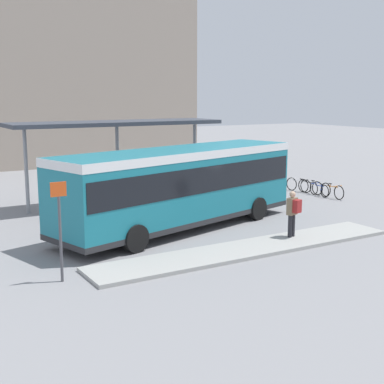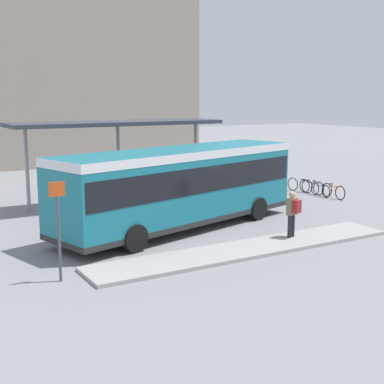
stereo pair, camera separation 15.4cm
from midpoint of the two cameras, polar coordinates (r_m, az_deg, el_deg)
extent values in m
plane|color=gray|center=(20.80, -1.47, -3.91)|extent=(120.00, 120.00, 0.00)
cube|color=#9E9E99|center=(17.97, 5.87, -6.04)|extent=(11.27, 1.80, 0.12)
cube|color=#197284|center=(20.45, -1.49, 0.77)|extent=(10.90, 5.22, 2.74)
cube|color=white|center=(20.29, -1.50, 4.18)|extent=(10.92, 5.24, 0.30)
cube|color=black|center=(20.40, -1.49, 1.69)|extent=(10.70, 5.19, 0.96)
cube|color=black|center=(24.36, 7.41, 2.99)|extent=(0.69, 2.30, 1.06)
cube|color=#28282B|center=(20.70, -1.47, -2.70)|extent=(10.91, 5.23, 0.20)
cylinder|color=black|center=(23.85, 2.08, -0.92)|extent=(0.99, 0.51, 0.95)
cylinder|color=black|center=(22.31, 6.80, -1.76)|extent=(0.99, 0.51, 0.95)
cylinder|color=black|center=(19.58, -10.92, -3.57)|extent=(0.99, 0.51, 0.95)
cylinder|color=black|center=(17.67, -6.28, -4.95)|extent=(0.99, 0.51, 0.95)
cylinder|color=#232328|center=(19.29, 10.19, -3.60)|extent=(0.15, 0.15, 0.81)
cylinder|color=#232328|center=(19.44, 10.48, -3.50)|extent=(0.15, 0.15, 0.81)
cube|color=#7A664C|center=(19.21, 10.41, -1.51)|extent=(0.45, 0.32, 0.60)
cube|color=maroon|center=(19.10, 10.93, -1.50)|extent=(0.34, 0.27, 0.46)
sphere|color=tan|center=(19.13, 10.45, -0.24)|extent=(0.22, 0.22, 0.22)
torus|color=black|center=(27.42, 15.25, -0.07)|extent=(0.10, 0.72, 0.72)
torus|color=black|center=(28.14, 13.93, 0.25)|extent=(0.10, 0.72, 0.72)
cylinder|color=orange|center=(27.74, 14.61, 0.57)|extent=(0.09, 0.76, 0.04)
cylinder|color=orange|center=(27.88, 14.36, 0.51)|extent=(0.04, 0.04, 0.35)
cube|color=black|center=(27.85, 14.38, 0.87)|extent=(0.08, 0.18, 0.04)
cylinder|color=orange|center=(27.44, 15.15, 0.62)|extent=(0.48, 0.07, 0.03)
torus|color=black|center=(28.54, 12.72, 0.37)|extent=(0.12, 0.66, 0.66)
torus|color=black|center=(27.85, 13.81, 0.09)|extent=(0.12, 0.66, 0.66)
cylinder|color=#2847AD|center=(28.16, 13.27, 0.66)|extent=(0.12, 0.69, 0.04)
cylinder|color=#2847AD|center=(28.05, 13.47, 0.51)|extent=(0.04, 0.04, 0.32)
cube|color=black|center=(28.02, 13.48, 0.83)|extent=(0.09, 0.19, 0.04)
cylinder|color=#2847AD|center=(28.43, 12.85, 0.92)|extent=(0.48, 0.09, 0.03)
torus|color=black|center=(29.12, 11.65, 0.67)|extent=(0.10, 0.72, 0.72)
torus|color=black|center=(28.48, 13.07, 0.40)|extent=(0.10, 0.72, 0.72)
cylinder|color=black|center=(28.76, 12.37, 1.00)|extent=(0.09, 0.76, 0.04)
cylinder|color=black|center=(28.65, 12.62, 0.83)|extent=(0.04, 0.04, 0.35)
cube|color=black|center=(28.63, 12.64, 1.18)|extent=(0.08, 0.18, 0.04)
cylinder|color=black|center=(29.01, 11.81, 1.26)|extent=(0.48, 0.07, 0.03)
torus|color=black|center=(29.56, 10.43, 0.84)|extent=(0.16, 0.71, 0.71)
torus|color=black|center=(28.96, 11.90, 0.60)|extent=(0.16, 0.71, 0.71)
cylinder|color=silver|center=(29.22, 11.17, 1.18)|extent=(0.16, 0.75, 0.04)
cylinder|color=silver|center=(29.13, 11.44, 1.02)|extent=(0.04, 0.04, 0.35)
cube|color=black|center=(29.10, 11.45, 1.36)|extent=(0.10, 0.19, 0.04)
cylinder|color=silver|center=(29.45, 10.59, 1.43)|extent=(0.48, 0.11, 0.03)
cube|color=#383D47|center=(25.42, -8.22, 7.29)|extent=(10.05, 2.65, 0.18)
cylinder|color=gray|center=(24.27, -17.43, 2.15)|extent=(0.16, 0.16, 3.74)
cylinder|color=gray|center=(27.52, 0.11, 3.52)|extent=(0.16, 0.16, 3.74)
cylinder|color=gray|center=(25.60, -8.11, 2.91)|extent=(0.16, 0.16, 3.74)
cylinder|color=slate|center=(24.85, -0.15, -0.97)|extent=(0.67, 0.67, 0.51)
sphere|color=#235B28|center=(24.75, -0.15, 0.27)|extent=(0.77, 0.77, 0.77)
cylinder|color=#4C4C51|center=(15.13, -14.13, -4.94)|extent=(0.08, 0.08, 2.40)
cube|color=#D84C19|center=(14.83, -14.36, 0.29)|extent=(0.44, 0.03, 0.40)
cube|color=gray|center=(44.63, -18.32, 12.74)|extent=(25.63, 11.79, 14.89)
camera|label=1|loc=(0.08, -90.21, -0.04)|focal=50.00mm
camera|label=2|loc=(0.08, 89.79, 0.04)|focal=50.00mm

